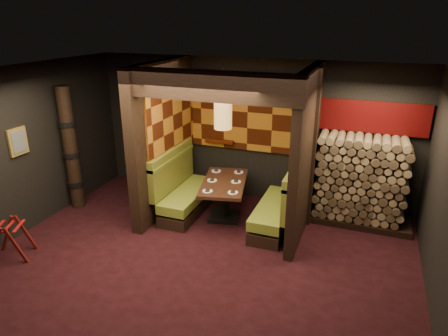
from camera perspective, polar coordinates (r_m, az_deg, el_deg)
floor at (r=6.28m, az=-4.30°, el=-13.99°), size 6.50×5.50×0.02m
ceiling at (r=5.20m, az=-5.16°, el=12.93°), size 6.50×5.50×0.02m
wall_back at (r=8.03m, az=3.67°, el=5.31°), size 6.50×0.02×2.85m
wall_front at (r=3.62m, az=-24.36°, el=-17.60°), size 6.50×0.02×2.85m
wall_left at (r=7.51m, az=-27.88°, el=1.76°), size 0.02×5.50×2.85m
partition_left at (r=7.56m, az=-8.71°, el=4.12°), size 0.20×2.20×2.85m
partition_right at (r=6.77m, az=11.58°, el=1.93°), size 0.15×2.10×2.85m
header_beam at (r=5.88m, az=-2.33°, el=11.64°), size 2.85×0.18×0.44m
tapa_back_panel at (r=7.89m, az=3.46°, el=8.00°), size 2.40×0.06×1.55m
tapa_side_panel at (r=7.54m, az=-7.44°, el=7.49°), size 0.04×1.85×1.45m
lacquer_shelf at (r=8.18m, az=-0.62°, el=3.87°), size 0.60×0.12×0.07m
booth_bench_left at (r=7.74m, az=-5.78°, el=-3.44°), size 0.68×1.60×1.14m
booth_bench_right at (r=7.17m, az=8.02°, el=-5.61°), size 0.68×1.60×1.14m
dining_table at (r=7.40m, az=0.00°, el=-3.60°), size 1.05×1.54×0.74m
place_settings at (r=7.30m, az=0.00°, el=-1.85°), size 0.82×1.22×0.03m
pendant_lamp at (r=6.87m, az=-0.14°, el=7.48°), size 0.31×0.31×1.10m
framed_picture at (r=7.48m, az=-27.35°, el=3.38°), size 0.05×0.36×0.46m
luggage_rack at (r=7.15m, az=-28.12°, el=-8.81°), size 0.73×0.64×0.66m
totem_column at (r=8.16m, az=-21.03°, el=2.44°), size 0.31×0.31×2.40m
firewood_stack at (r=7.52m, az=19.49°, el=-1.87°), size 1.73×0.70×1.64m
mosaic_header at (r=7.51m, az=20.59°, el=6.82°), size 1.83×0.10×0.56m
bay_front_post at (r=7.00m, az=12.67°, el=2.48°), size 0.08×0.08×2.85m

